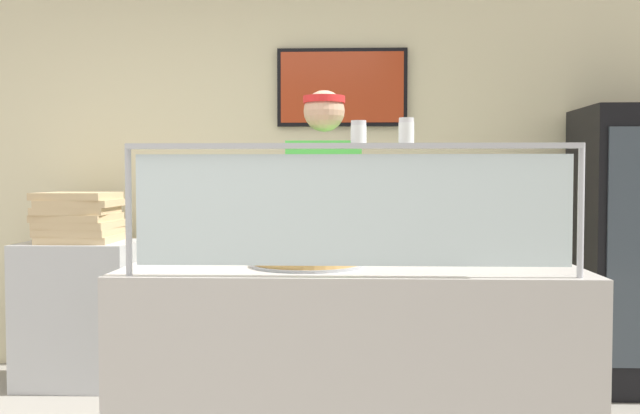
{
  "coord_description": "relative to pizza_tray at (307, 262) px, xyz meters",
  "views": [
    {
      "loc": [
        0.93,
        -2.58,
        1.32
      ],
      "look_at": [
        0.81,
        0.38,
        1.19
      ],
      "focal_mm": 40.16,
      "sensor_mm": 36.0,
      "label": 1
    }
  ],
  "objects": [
    {
      "name": "shop_rear_unit",
      "position": [
        0.18,
        2.01,
        0.39
      ],
      "size": [
        6.27,
        0.13,
        2.7
      ],
      "color": "beige",
      "rests_on": "ground"
    },
    {
      "name": "serving_counter",
      "position": [
        0.18,
        -0.01,
        -0.49
      ],
      "size": [
        1.87,
        0.69,
        0.95
      ],
      "primitive_type": "cube",
      "color": "#BCB7B2",
      "rests_on": "ground"
    },
    {
      "name": "sneeze_guard",
      "position": [
        0.18,
        -0.3,
        0.29
      ],
      "size": [
        1.7,
        0.06,
        0.49
      ],
      "color": "#B2B5BC",
      "rests_on": "serving_counter"
    },
    {
      "name": "pizza_tray",
      "position": [
        0.0,
        0.0,
        0.0
      ],
      "size": [
        0.47,
        0.47,
        0.04
      ],
      "color": "#9EA0A8",
      "rests_on": "serving_counter"
    },
    {
      "name": "pizza_server",
      "position": [
        -0.01,
        -0.02,
        0.02
      ],
      "size": [
        0.14,
        0.29,
        0.01
      ],
      "primitive_type": "cube",
      "rotation": [
        0.0,
        0.0,
        0.25
      ],
      "color": "#ADAFB7",
      "rests_on": "pizza_tray"
    },
    {
      "name": "parmesan_shaker",
      "position": [
        0.21,
        -0.3,
        0.51
      ],
      "size": [
        0.06,
        0.06,
        0.08
      ],
      "color": "white",
      "rests_on": "sneeze_guard"
    },
    {
      "name": "pepper_flake_shaker",
      "position": [
        0.38,
        -0.3,
        0.52
      ],
      "size": [
        0.06,
        0.06,
        0.09
      ],
      "color": "white",
      "rests_on": "sneeze_guard"
    },
    {
      "name": "worker_figure",
      "position": [
        0.05,
        0.71,
        0.04
      ],
      "size": [
        0.41,
        0.5,
        1.76
      ],
      "color": "#23232D",
      "rests_on": "ground"
    },
    {
      "name": "drink_fridge",
      "position": [
        1.98,
        1.56,
        -0.09
      ],
      "size": [
        0.73,
        0.66,
        1.75
      ],
      "color": "black",
      "rests_on": "ground"
    },
    {
      "name": "prep_shelf",
      "position": [
        -1.54,
        1.52,
        -0.51
      ],
      "size": [
        0.7,
        0.55,
        0.91
      ],
      "primitive_type": "cube",
      "color": "#B7BABF",
      "rests_on": "ground"
    },
    {
      "name": "pizza_box_stack",
      "position": [
        -1.54,
        1.52,
        0.1
      ],
      "size": [
        0.48,
        0.46,
        0.31
      ],
      "color": "tan",
      "rests_on": "prep_shelf"
    }
  ]
}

